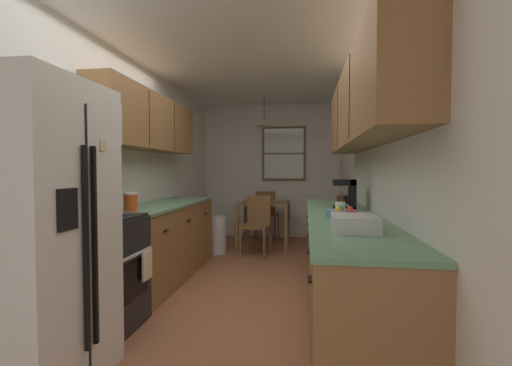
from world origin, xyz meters
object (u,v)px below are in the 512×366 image
Objects in this scene: mug_by_coffeemaker at (341,208)px; dish_rack at (355,223)px; coffee_maker at (347,193)px; dining_chair_near at (257,222)px; mug_spare at (352,217)px; refrigerator at (30,236)px; dining_table at (264,209)px; microwave_over_range at (81,120)px; dining_chair_far at (267,212)px; trash_bin at (217,235)px; stove_range at (96,272)px; fruit_bowl at (343,213)px; storage_canister at (131,202)px.

dish_rack is at bearing -90.07° from mug_by_coffeemaker.
dish_rack is (-0.11, -1.32, -0.11)m from coffee_maker.
dining_chair_near is 7.19× the size of mug_spare.
refrigerator reaches higher than dining_chair_near.
refrigerator reaches higher than dining_table.
dish_rack is at bearing -70.04° from dining_chair_near.
microwave_over_range is at bearing -108.24° from dining_table.
microwave_over_range is 3.07m from dining_chair_near.
mug_spare reaches higher than dining_table.
mug_by_coffeemaker reaches higher than mug_spare.
dish_rack reaches higher than dining_chair_far.
trash_bin is 3.13m from mug_spare.
dining_chair_far is 2.65× the size of dish_rack.
stove_range is 3.97× the size of fruit_bowl.
dining_chair_far is 7.19× the size of mug_spare.
storage_canister is at bearing 92.91° from refrigerator.
dining_table is at bearing 109.12° from fruit_bowl.
dining_table is 0.95× the size of dining_chair_far.
coffee_maker is (1.14, -2.83, 0.56)m from dining_chair_far.
trash_bin is at bearing 86.03° from refrigerator.
dining_table is at bearing 117.01° from coffee_maker.
dining_chair_near is 1.00× the size of dining_chair_far.
mug_spare is at bearing -12.35° from storage_canister.
microwave_over_range reaches higher than storage_canister.
coffee_maker is at bearing 85.67° from mug_spare.
microwave_over_range reaches higher than mug_by_coffeemaker.
fruit_bowl is 0.81× the size of dish_rack.
storage_canister is 1.98m from fruit_bowl.
dining_table is 3.67m from dish_rack.
storage_canister reaches higher than dining_table.
dining_table is 2.52× the size of dish_rack.
dish_rack is at bearing -94.62° from coffee_maker.
mug_spare is at bearing -86.44° from mug_by_coffeemaker.
dining_chair_far is 1.41m from trash_bin.
refrigerator is 2.71m from coffee_maker.
dining_chair_near is (-0.03, -0.64, -0.13)m from dining_table.
coffee_maker is at bearing 27.32° from stove_range.
storage_canister is 0.63× the size of fruit_bowl.
coffee_maker is (2.08, 0.51, 0.07)m from storage_canister.
dining_chair_far is 3.03× the size of coffee_maker.
dining_chair_far is at bearing 106.27° from fruit_bowl.
refrigerator is 3.10× the size of microwave_over_range.
storage_canister reaches higher than dining_chair_near.
fruit_bowl is at bearing 100.15° from mug_spare.
microwave_over_range is 0.68× the size of dining_table.
refrigerator is at bearing -149.90° from fruit_bowl.
trash_bin is at bearing 130.11° from mug_by_coffeemaker.
fruit_bowl is (-0.01, -0.29, -0.01)m from mug_by_coffeemaker.
dish_rack is (1.04, -4.14, 0.45)m from dining_chair_far.
mug_spare is at bearing -55.95° from trash_bin.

